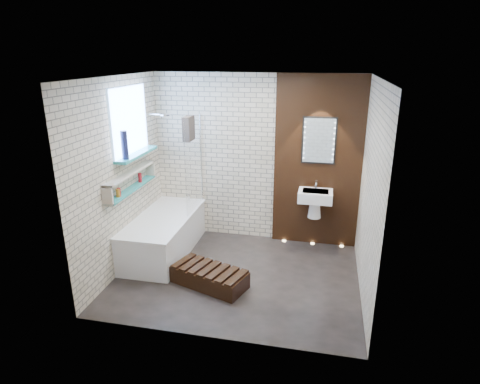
% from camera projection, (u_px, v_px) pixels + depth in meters
% --- Properties ---
extents(ground, '(3.20, 3.20, 0.00)m').
position_uv_depth(ground, '(238.00, 275.00, 5.53)').
color(ground, black).
rests_on(ground, ground).
extents(room_shell, '(3.24, 3.20, 2.60)m').
position_uv_depth(room_shell, '(237.00, 184.00, 5.11)').
color(room_shell, '#B7AC91').
rests_on(room_shell, ground).
extents(walnut_panel, '(1.30, 0.06, 2.60)m').
position_uv_depth(walnut_panel, '(318.00, 163.00, 6.10)').
color(walnut_panel, black).
rests_on(walnut_panel, ground).
extents(clerestory_window, '(0.18, 1.00, 0.94)m').
position_uv_depth(clerestory_window, '(131.00, 128.00, 5.55)').
color(clerestory_window, '#7FADE0').
rests_on(clerestory_window, room_shell).
extents(display_niche, '(0.14, 1.30, 0.26)m').
position_uv_depth(display_niche, '(131.00, 181.00, 5.59)').
color(display_niche, teal).
rests_on(display_niche, room_shell).
extents(bathtub, '(0.79, 1.74, 0.70)m').
position_uv_depth(bathtub, '(164.00, 234.00, 6.10)').
color(bathtub, white).
rests_on(bathtub, ground).
extents(bath_screen, '(0.01, 0.78, 1.40)m').
position_uv_depth(bath_screen, '(194.00, 164.00, 6.12)').
color(bath_screen, white).
rests_on(bath_screen, bathtub).
extents(towel, '(0.10, 0.26, 0.35)m').
position_uv_depth(towel, '(189.00, 128.00, 5.78)').
color(towel, '#2A2422').
rests_on(towel, bath_screen).
extents(shower_head, '(0.18, 0.18, 0.02)m').
position_uv_depth(shower_head, '(165.00, 115.00, 6.02)').
color(shower_head, silver).
rests_on(shower_head, room_shell).
extents(washbasin, '(0.50, 0.36, 0.58)m').
position_uv_depth(washbasin, '(315.00, 200.00, 6.08)').
color(washbasin, white).
rests_on(washbasin, walnut_panel).
extents(led_mirror, '(0.50, 0.02, 0.70)m').
position_uv_depth(led_mirror, '(319.00, 141.00, 5.95)').
color(led_mirror, black).
rests_on(led_mirror, walnut_panel).
extents(walnut_step, '(1.06, 0.73, 0.22)m').
position_uv_depth(walnut_step, '(209.00, 277.00, 5.28)').
color(walnut_step, black).
rests_on(walnut_step, ground).
extents(niche_bottles, '(0.05, 0.71, 0.13)m').
position_uv_depth(niche_bottles, '(127.00, 186.00, 5.50)').
color(niche_bottles, '#AF661A').
rests_on(niche_bottles, display_niche).
extents(sill_vases, '(0.09, 0.09, 0.37)m').
position_uv_depth(sill_vases, '(124.00, 145.00, 5.27)').
color(sill_vases, '#15193B').
rests_on(sill_vases, clerestory_window).
extents(floor_uplights, '(0.96, 0.06, 0.01)m').
position_uv_depth(floor_uplights, '(312.00, 243.00, 6.45)').
color(floor_uplights, '#FFD899').
rests_on(floor_uplights, ground).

